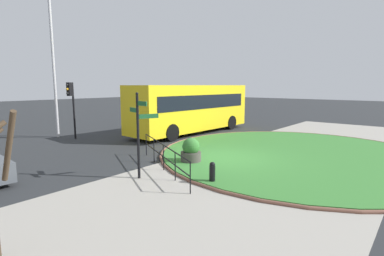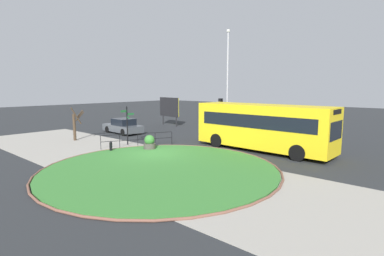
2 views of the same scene
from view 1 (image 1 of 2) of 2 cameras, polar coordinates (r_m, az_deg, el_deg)
name	(u,v)px [view 1 (image 1 of 2)]	position (r m, az deg, el deg)	size (l,w,h in m)	color
ground	(225,160)	(12.62, 6.43, -6.25)	(120.00, 120.00, 0.00)	#282B2D
sidewalk_paving	(271,168)	(11.65, 15.25, -7.70)	(32.00, 7.77, 0.02)	#9E998E
grass_island	(296,154)	(14.27, 19.90, -4.79)	(12.34, 12.34, 0.10)	#387A33
grass_kerb_ring	(296,154)	(14.27, 19.90, -4.77)	(12.65, 12.65, 0.11)	brown
signpost_directional	(139,129)	(9.91, -10.36, -0.23)	(0.73, 1.05, 2.96)	black
bollard_foreground	(212,173)	(9.52, 4.01, -8.76)	(0.20, 0.20, 0.73)	black
railing_grass_edge	(163,154)	(10.90, -5.67, -5.04)	(2.46, 4.68, 1.00)	black
bus_yellow	(191,107)	(19.48, -0.10, 4.07)	(9.60, 2.84, 3.19)	yellow
traffic_light_near	(71,98)	(18.49, -22.73, 5.54)	(0.49, 0.31, 3.35)	black
lamppost_tall	(53,52)	(19.69, -25.77, 13.33)	(0.32, 0.32, 9.71)	#B7B7BC
planter_near_signpost	(191,152)	(11.90, -0.21, -4.71)	(0.84, 0.84, 1.06)	#47423D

